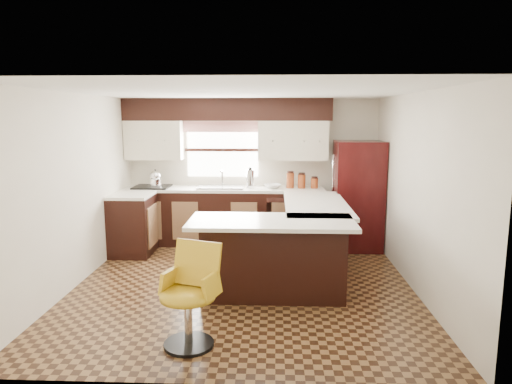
{
  "coord_description": "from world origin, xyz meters",
  "views": [
    {
      "loc": [
        0.39,
        -5.51,
        2.11
      ],
      "look_at": [
        0.14,
        0.45,
        1.12
      ],
      "focal_mm": 32.0,
      "sensor_mm": 36.0,
      "label": 1
    }
  ],
  "objects_px": {
    "peninsula_long": "(311,238)",
    "refrigerator": "(358,195)",
    "peninsula_return": "(273,259)",
    "bar_chair": "(188,297)"
  },
  "relations": [
    {
      "from": "peninsula_return",
      "to": "refrigerator",
      "type": "distance_m",
      "value": 2.49
    },
    {
      "from": "peninsula_long",
      "to": "refrigerator",
      "type": "xyz_separation_m",
      "value": [
        0.81,
        1.09,
        0.42
      ]
    },
    {
      "from": "peninsula_long",
      "to": "peninsula_return",
      "type": "xyz_separation_m",
      "value": [
        -0.53,
        -0.97,
        0.0
      ]
    },
    {
      "from": "peninsula_long",
      "to": "peninsula_return",
      "type": "bearing_deg",
      "value": -118.3
    },
    {
      "from": "peninsula_return",
      "to": "refrigerator",
      "type": "relative_size",
      "value": 0.95
    },
    {
      "from": "refrigerator",
      "to": "bar_chair",
      "type": "distance_m",
      "value": 3.94
    },
    {
      "from": "refrigerator",
      "to": "bar_chair",
      "type": "xyz_separation_m",
      "value": [
        -2.11,
        -3.3,
        -0.39
      ]
    },
    {
      "from": "peninsula_return",
      "to": "refrigerator",
      "type": "xyz_separation_m",
      "value": [
        1.33,
        2.06,
        0.42
      ]
    },
    {
      "from": "peninsula_long",
      "to": "bar_chair",
      "type": "xyz_separation_m",
      "value": [
        -1.3,
        -2.21,
        0.03
      ]
    },
    {
      "from": "peninsula_long",
      "to": "peninsula_return",
      "type": "height_order",
      "value": "same"
    }
  ]
}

